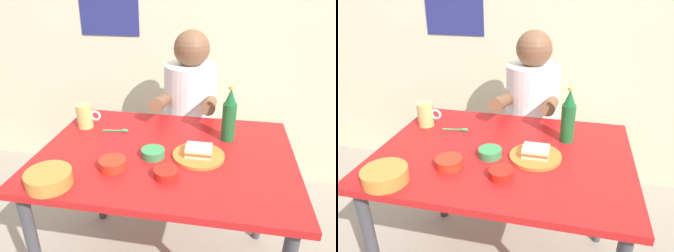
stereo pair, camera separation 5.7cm
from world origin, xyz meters
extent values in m
cube|color=beige|center=(0.00, 1.05, 1.30)|extent=(4.40, 0.08, 2.60)
cube|color=navy|center=(-0.59, 1.01, 1.28)|extent=(0.43, 0.01, 0.44)
cube|color=red|center=(0.00, 0.00, 0.72)|extent=(1.10, 0.80, 0.03)
cylinder|color=#3F3F44|center=(-0.49, 0.34, 0.35)|extent=(0.05, 0.05, 0.71)
cylinder|color=#3F3F44|center=(0.49, 0.34, 0.35)|extent=(0.05, 0.05, 0.71)
cylinder|color=#4C4C51|center=(0.03, 0.63, 0.21)|extent=(0.08, 0.08, 0.41)
cylinder|color=#2D2D33|center=(0.03, 0.63, 0.43)|extent=(0.34, 0.34, 0.04)
cylinder|color=white|center=(0.03, 0.63, 0.71)|extent=(0.32, 0.32, 0.52)
sphere|color=brown|center=(0.03, 0.63, 1.06)|extent=(0.21, 0.21, 0.21)
cylinder|color=brown|center=(-0.10, 0.38, 0.82)|extent=(0.07, 0.31, 0.14)
cylinder|color=brown|center=(0.16, 0.38, 0.82)|extent=(0.07, 0.31, 0.14)
cylinder|color=orange|center=(0.14, -0.02, 0.75)|extent=(0.22, 0.22, 0.01)
cube|color=beige|center=(0.14, -0.02, 0.76)|extent=(0.11, 0.09, 0.01)
cube|color=#9E592D|center=(0.14, -0.02, 0.77)|extent=(0.11, 0.09, 0.01)
cube|color=beige|center=(0.14, -0.02, 0.78)|extent=(0.11, 0.09, 0.01)
cylinder|color=#D1BC66|center=(-0.45, 0.17, 0.80)|extent=(0.08, 0.08, 0.12)
torus|color=silver|center=(-0.39, 0.17, 0.81)|extent=(0.06, 0.01, 0.06)
cylinder|color=#19602D|center=(0.26, 0.16, 0.83)|extent=(0.06, 0.06, 0.18)
cone|color=#19602D|center=(0.26, 0.16, 0.95)|extent=(0.05, 0.05, 0.07)
cylinder|color=#BFB74C|center=(0.26, 0.16, 1.00)|extent=(0.03, 0.03, 0.01)
cylinder|color=red|center=(-0.18, -0.17, 0.76)|extent=(0.11, 0.11, 0.04)
cylinder|color=#A33521|center=(-0.18, -0.17, 0.77)|extent=(0.09, 0.09, 0.02)
cylinder|color=#B21E14|center=(0.04, -0.19, 0.76)|extent=(0.10, 0.10, 0.03)
cylinder|color=maroon|center=(0.04, -0.19, 0.76)|extent=(0.08, 0.08, 0.02)
cylinder|color=#388C4C|center=(-0.05, -0.05, 0.76)|extent=(0.10, 0.10, 0.03)
cylinder|color=#5B643A|center=(-0.05, -0.05, 0.77)|extent=(0.08, 0.08, 0.02)
cylinder|color=orange|center=(-0.38, -0.32, 0.77)|extent=(0.17, 0.17, 0.05)
cylinder|color=#B25B2D|center=(-0.38, -0.32, 0.78)|extent=(0.14, 0.14, 0.02)
cylinder|color=#26A559|center=(-0.29, 0.15, 0.74)|extent=(0.11, 0.02, 0.01)
ellipsoid|color=#26A559|center=(-0.24, 0.16, 0.75)|extent=(0.04, 0.02, 0.01)
camera|label=1|loc=(0.22, -1.18, 1.43)|focal=33.61mm
camera|label=2|loc=(0.28, -1.17, 1.43)|focal=33.61mm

